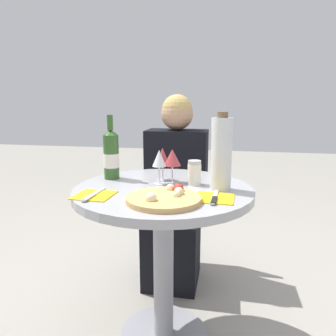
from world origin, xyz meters
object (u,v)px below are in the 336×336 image
chair_behind_diner (178,208)px  pizza_large (165,198)px  seated_diner (175,198)px  wine_bottle (111,155)px  tall_carafe (221,154)px  dining_table (163,227)px

chair_behind_diner → pizza_large: bearing=95.7°
seated_diner → pizza_large: bearing=96.7°
seated_diner → chair_behind_diner: bearing=-90.0°
pizza_large → wine_bottle: bearing=136.4°
wine_bottle → tall_carafe: size_ratio=0.93×
seated_diner → pizza_large: (0.09, -0.79, 0.24)m
dining_table → chair_behind_diner: 0.75m
chair_behind_diner → wine_bottle: size_ratio=2.75×
pizza_large → wine_bottle: size_ratio=0.93×
chair_behind_diner → wine_bottle: bearing=69.0°
chair_behind_diner → tall_carafe: tall_carafe is taller
dining_table → tall_carafe: 0.42m
chair_behind_diner → pizza_large: chair_behind_diner is taller
seated_diner → pizza_large: seated_diner is taller
chair_behind_diner → seated_diner: bearing=90.0°
wine_bottle → tall_carafe: bearing=-11.8°
dining_table → wine_bottle: bearing=157.0°
seated_diner → wine_bottle: size_ratio=3.78×
seated_diner → wine_bottle: 0.63m
dining_table → tall_carafe: bearing=2.1°
dining_table → tall_carafe: (0.25, 0.01, 0.34)m
seated_diner → tall_carafe: seated_diner is taller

